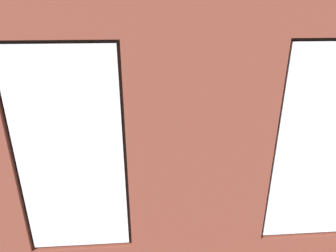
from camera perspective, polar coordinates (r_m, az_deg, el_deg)
ground_plane at (r=5.90m, az=1.14°, el=-7.89°), size 6.21×5.93×0.10m
brick_wall_with_windows at (r=2.84m, az=6.14°, el=-4.47°), size 5.61×0.30×3.33m
white_wall_right at (r=5.52m, az=-28.48°, el=6.49°), size 0.10×4.93×3.33m
couch_by_window at (r=4.07m, az=-2.42°, el=-17.21°), size 1.74×0.87×0.80m
couch_left at (r=5.76m, az=23.25°, el=-6.37°), size 1.00×1.88×0.80m
coffee_table at (r=5.44m, az=-3.69°, el=-5.72°), size 1.21×0.84×0.42m
cup_ceramic at (r=5.40m, az=-3.72°, el=-4.85°), size 0.07×0.07×0.08m
table_plant_small at (r=5.50m, az=-0.30°, el=-3.15°), size 0.16×0.16×0.26m
remote_silver at (r=5.31m, az=-7.61°, el=-5.86°), size 0.05×0.17×0.02m
remote_gray at (r=5.30m, az=-2.71°, el=-5.74°), size 0.17×0.06×0.02m
media_console at (r=5.96m, az=-23.07°, el=-6.50°), size 1.25×0.42×0.45m
tv_flatscreen at (r=5.73m, az=-23.89°, el=-1.62°), size 0.94×0.20×0.65m
papasan_chair at (r=7.26m, az=-1.75°, el=2.48°), size 1.14×1.14×0.71m
potted_plant_foreground_right at (r=7.48m, az=-16.84°, el=5.10°), size 0.95×0.96×1.46m
potted_plant_mid_room_small at (r=6.37m, az=9.90°, el=-1.66°), size 0.29×0.29×0.56m
potted_plant_beside_window_right at (r=4.19m, az=-27.23°, el=-15.12°), size 0.84×0.98×1.24m
potted_plant_corner_near_left at (r=7.88m, az=16.43°, el=4.60°), size 0.66×0.79×1.07m
potted_plant_between_couches at (r=4.03m, az=16.79°, el=-9.22°), size 0.86×0.86×1.35m
potted_plant_near_tv at (r=4.77m, az=-21.14°, el=-9.59°), size 0.78×0.69×1.03m
potted_plant_by_left_couch at (r=6.72m, az=15.20°, el=-1.17°), size 0.31×0.31×0.49m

